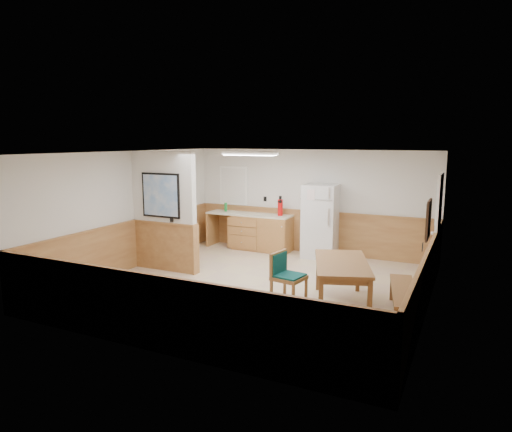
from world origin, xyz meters
The scene contains 20 objects.
ground centered at (0.00, 0.00, 0.00)m, with size 6.00×6.00×0.00m, color #C8AB8F.
ceiling centered at (0.00, 0.00, 2.50)m, with size 6.00×6.00×0.02m, color white.
back_wall centered at (0.00, 3.00, 1.25)m, with size 6.00×0.02×2.50m, color silver.
right_wall centered at (3.00, 0.00, 1.25)m, with size 0.02×6.00×2.50m, color silver.
left_wall centered at (-3.00, 0.00, 1.25)m, with size 0.02×6.00×2.50m, color silver.
wainscot_back centered at (0.00, 2.98, 0.50)m, with size 6.00×0.04×1.00m, color #B38347.
wainscot_right centered at (2.98, 0.00, 0.50)m, with size 0.04×6.00×1.00m, color #B38347.
wainscot_left centered at (-2.98, 0.00, 0.50)m, with size 0.04×6.00×1.00m, color #B38347.
partition_wall centered at (-2.25, 0.19, 1.23)m, with size 1.50×0.20×2.50m.
kitchen_counter centered at (-1.21, 2.68, 0.46)m, with size 2.20×0.61×1.00m.
exterior_door centered at (2.96, 1.90, 1.05)m, with size 0.07×1.02×2.15m.
kitchen_window centered at (-2.10, 2.98, 1.55)m, with size 0.80×0.04×1.00m.
wall_painting centered at (2.97, -0.30, 1.55)m, with size 0.04×0.50×0.60m.
fluorescent_fixture centered at (-0.80, 1.30, 2.45)m, with size 1.20×0.30×0.09m.
refrigerator centered at (0.38, 2.63, 0.86)m, with size 0.79×0.74×1.71m.
dining_table centered at (1.67, -0.29, 0.66)m, with size 1.34×1.86×0.75m.
dining_bench centered at (2.68, -0.37, 0.34)m, with size 0.67×1.67×0.45m.
dining_chair centered at (0.74, -0.48, 0.49)m, with size 0.75×0.57×0.85m.
fire_extinguisher centered at (-0.67, 2.72, 1.11)m, with size 0.16×0.16×0.48m.
soap_bottle centered at (-2.20, 2.73, 1.01)m, with size 0.07×0.07×0.23m, color green.
Camera 1 is at (3.53, -7.44, 2.73)m, focal length 32.00 mm.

